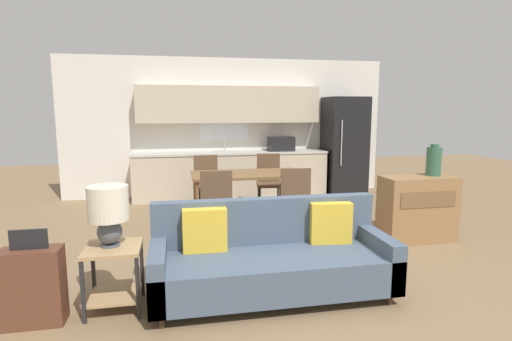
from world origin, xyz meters
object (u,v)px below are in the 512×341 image
object	(u,v)px
refrigerator	(344,146)
side_table	(114,267)
couch	(271,259)
table_lamp	(108,210)
credenza	(417,209)
dining_chair_far_left	(207,182)
dining_table	(246,177)
suitcase	(33,286)
vase	(434,161)
dining_chair_near_right	(293,199)
dining_chair_near_left	(216,202)
dining_chair_far_right	(269,179)

from	to	relation	value
refrigerator	side_table	distance (m)	5.69
refrigerator	couch	size ratio (longest dim) A/B	0.90
refrigerator	table_lamp	size ratio (longest dim) A/B	3.75
credenza	dining_chair_far_left	bearing A→B (deg)	142.49
refrigerator	table_lamp	bearing A→B (deg)	-133.47
credenza	dining_chair_far_left	distance (m)	3.26
dining_table	couch	bearing A→B (deg)	-94.27
refrigerator	couch	bearing A→B (deg)	-121.16
side_table	suitcase	world-z (taller)	suitcase
side_table	dining_chair_far_left	size ratio (longest dim) A/B	0.59
couch	vase	bearing A→B (deg)	25.72
side_table	suitcase	distance (m)	0.61
dining_table	dining_chair_near_right	distance (m)	0.92
dining_table	couch	xyz separation A→B (m)	(-0.18, -2.35, -0.37)
vase	dining_chair_far_left	xyz separation A→B (m)	(-2.81, 1.94, -0.52)
vase	dining_chair_near_left	distance (m)	2.88
couch	suitcase	world-z (taller)	couch
table_lamp	vase	distance (m)	4.04
dining_chair_far_left	suitcase	world-z (taller)	dining_chair_far_left
couch	table_lamp	world-z (taller)	table_lamp
refrigerator	dining_table	bearing A→B (deg)	-142.72
dining_chair_far_right	dining_chair_near_right	bearing A→B (deg)	-82.42
dining_table	dining_chair_near_left	world-z (taller)	dining_chair_near_left
credenza	dining_chair_near_right	world-z (taller)	dining_chair_near_right
table_lamp	dining_chair_near_right	xyz separation A→B (m)	(2.09, 1.60, -0.35)
table_lamp	credenza	xyz separation A→B (m)	(3.64, 1.13, -0.45)
couch	dining_chair_far_right	size ratio (longest dim) A/B	2.28
credenza	dining_chair_far_right	distance (m)	2.52
dining_chair_far_right	dining_chair_far_left	world-z (taller)	same
vase	dining_chair_near_right	distance (m)	1.89
vase	credenza	bearing A→B (deg)	-168.79
couch	suitcase	bearing A→B (deg)	-175.46
dining_chair_near_left	dining_chair_near_right	bearing A→B (deg)	-174.59
refrigerator	dining_chair_far_left	xyz separation A→B (m)	(-2.84, -0.99, -0.46)
couch	table_lamp	size ratio (longest dim) A/B	4.17
couch	refrigerator	bearing A→B (deg)	58.84
credenza	dining_chair_near_right	distance (m)	1.62
credenza	vase	distance (m)	0.66
refrigerator	dining_chair_far_right	distance (m)	2.08
dining_chair_near_left	dining_chair_near_right	distance (m)	1.04
side_table	dining_chair_near_left	bearing A→B (deg)	57.24
dining_chair_far_right	dining_chair_near_left	bearing A→B (deg)	-116.06
couch	dining_chair_near_right	world-z (taller)	dining_chair_near_right
dining_table	suitcase	xyz separation A→B (m)	(-2.15, -2.51, -0.38)
couch	credenza	xyz separation A→B (m)	(2.23, 1.14, 0.09)
side_table	table_lamp	xyz separation A→B (m)	(-0.02, 0.02, 0.50)
side_table	credenza	world-z (taller)	credenza
dining_chair_far_left	suitcase	xyz separation A→B (m)	(-1.63, -3.28, -0.20)
dining_table	dining_chair_far_left	bearing A→B (deg)	124.40
dining_table	side_table	bearing A→B (deg)	-123.38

